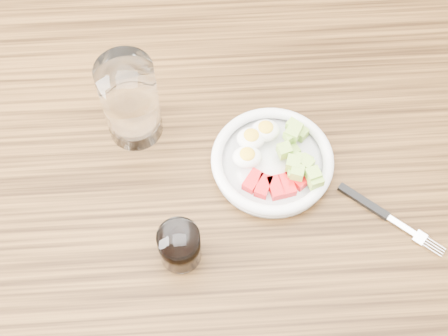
# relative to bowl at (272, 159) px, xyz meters

# --- Properties ---
(ground) EXTENTS (4.00, 4.00, 0.00)m
(ground) POSITION_rel_bowl_xyz_m (-0.07, -0.03, -0.79)
(ground) COLOR brown
(ground) RESTS_ON ground
(dining_table) EXTENTS (1.50, 0.90, 0.77)m
(dining_table) POSITION_rel_bowl_xyz_m (-0.07, -0.03, -0.12)
(dining_table) COLOR brown
(dining_table) RESTS_ON ground
(bowl) EXTENTS (0.19, 0.19, 0.05)m
(bowl) POSITION_rel_bowl_xyz_m (0.00, 0.00, 0.00)
(bowl) COLOR white
(bowl) RESTS_ON dining_table
(fork) EXTENTS (0.15, 0.13, 0.01)m
(fork) POSITION_rel_bowl_xyz_m (0.15, -0.09, -0.01)
(fork) COLOR black
(fork) RESTS_ON dining_table
(water_glass) EXTENTS (0.09, 0.09, 0.16)m
(water_glass) POSITION_rel_bowl_xyz_m (-0.22, 0.08, 0.06)
(water_glass) COLOR white
(water_glass) RESTS_ON dining_table
(coffee_glass) EXTENTS (0.06, 0.06, 0.07)m
(coffee_glass) POSITION_rel_bowl_xyz_m (-0.15, -0.14, 0.02)
(coffee_glass) COLOR white
(coffee_glass) RESTS_ON dining_table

